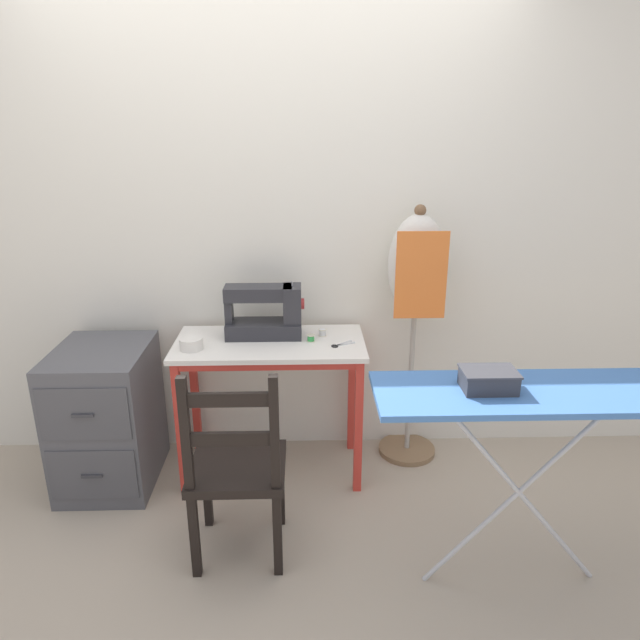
% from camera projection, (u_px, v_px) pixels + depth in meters
% --- Properties ---
extents(ground_plane, '(14.00, 14.00, 0.00)m').
position_uv_depth(ground_plane, '(271.00, 495.00, 2.90)').
color(ground_plane, tan).
extents(wall_back, '(10.00, 0.05, 2.55)m').
position_uv_depth(wall_back, '(270.00, 227.00, 3.00)').
color(wall_back, silver).
rests_on(wall_back, ground_plane).
extents(sewing_table, '(0.96, 0.48, 0.75)m').
position_uv_depth(sewing_table, '(270.00, 363.00, 2.91)').
color(sewing_table, silver).
rests_on(sewing_table, ground_plane).
extents(sewing_machine, '(0.40, 0.17, 0.29)m').
position_uv_depth(sewing_machine, '(268.00, 313.00, 2.92)').
color(sewing_machine, '#28282D').
rests_on(sewing_machine, sewing_table).
extents(fabric_bowl, '(0.11, 0.11, 0.06)m').
position_uv_depth(fabric_bowl, '(191.00, 343.00, 2.78)').
color(fabric_bowl, silver).
rests_on(fabric_bowl, sewing_table).
extents(scissors, '(0.12, 0.09, 0.01)m').
position_uv_depth(scissors, '(339.00, 345.00, 2.83)').
color(scissors, silver).
rests_on(scissors, sewing_table).
extents(thread_spool_near_machine, '(0.04, 0.04, 0.03)m').
position_uv_depth(thread_spool_near_machine, '(311.00, 338.00, 2.88)').
color(thread_spool_near_machine, green).
rests_on(thread_spool_near_machine, sewing_table).
extents(thread_spool_mid_table, '(0.04, 0.04, 0.04)m').
position_uv_depth(thread_spool_mid_table, '(322.00, 332.00, 2.96)').
color(thread_spool_mid_table, silver).
rests_on(thread_spool_mid_table, sewing_table).
extents(wooden_chair, '(0.40, 0.38, 0.91)m').
position_uv_depth(wooden_chair, '(237.00, 469.00, 2.38)').
color(wooden_chair, black).
rests_on(wooden_chair, ground_plane).
extents(filing_cabinet, '(0.45, 0.58, 0.74)m').
position_uv_depth(filing_cabinet, '(107.00, 416.00, 2.93)').
color(filing_cabinet, '#4C4C51').
rests_on(filing_cabinet, ground_plane).
extents(dress_form, '(0.32, 0.32, 1.41)m').
position_uv_depth(dress_form, '(416.00, 283.00, 2.96)').
color(dress_form, '#846647').
rests_on(dress_form, ground_plane).
extents(ironing_board, '(1.17, 0.37, 0.87)m').
position_uv_depth(ironing_board, '(531.00, 401.00, 2.11)').
color(ironing_board, '#3D6BAD').
rests_on(ironing_board, ground_plane).
extents(storage_box, '(0.20, 0.14, 0.08)m').
position_uv_depth(storage_box, '(488.00, 380.00, 2.09)').
color(storage_box, '#333338').
rests_on(storage_box, ironing_board).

